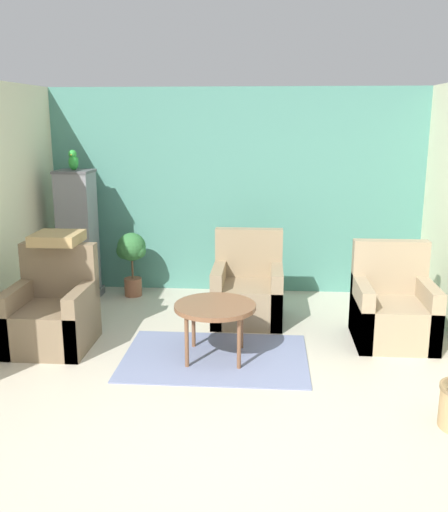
# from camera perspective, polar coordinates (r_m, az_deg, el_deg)

# --- Properties ---
(ground_plane) EXTENTS (20.00, 20.00, 0.00)m
(ground_plane) POSITION_cam_1_polar(r_m,az_deg,el_deg) (3.96, -2.05, -18.33)
(ground_plane) COLOR beige
(ground_plane) RESTS_ON ground
(wall_back_accent) EXTENTS (4.58, 0.06, 2.45)m
(wall_back_accent) POSITION_cam_1_polar(r_m,az_deg,el_deg) (6.93, 1.14, 6.43)
(wall_back_accent) COLOR #4C897A
(wall_back_accent) RESTS_ON ground_plane
(area_rug) EXTENTS (1.64, 1.15, 0.01)m
(area_rug) POSITION_cam_1_polar(r_m,az_deg,el_deg) (5.19, -0.88, -10.09)
(area_rug) COLOR slate
(area_rug) RESTS_ON ground_plane
(coffee_table) EXTENTS (0.72, 0.72, 0.50)m
(coffee_table) POSITION_cam_1_polar(r_m,az_deg,el_deg) (5.03, -0.89, -5.36)
(coffee_table) COLOR brown
(coffee_table) RESTS_ON ground_plane
(armchair_left) EXTENTS (0.73, 0.74, 0.93)m
(armchair_left) POSITION_cam_1_polar(r_m,az_deg,el_deg) (5.59, -16.77, -5.74)
(armchair_left) COLOR #7A664C
(armchair_left) RESTS_ON ground_plane
(armchair_right) EXTENTS (0.73, 0.74, 0.93)m
(armchair_right) POSITION_cam_1_polar(r_m,az_deg,el_deg) (5.71, 16.51, -5.32)
(armchair_right) COLOR #9E896B
(armchair_right) RESTS_ON ground_plane
(armchair_middle) EXTENTS (0.73, 0.74, 0.93)m
(armchair_middle) POSITION_cam_1_polar(r_m,az_deg,el_deg) (6.05, 2.38, -3.66)
(armchair_middle) COLOR #8E7A5B
(armchair_middle) RESTS_ON ground_plane
(birdcage) EXTENTS (0.45, 0.45, 1.52)m
(birdcage) POSITION_cam_1_polar(r_m,az_deg,el_deg) (6.88, -14.39, 1.90)
(birdcage) COLOR #555559
(birdcage) RESTS_ON ground_plane
(parrot) EXTENTS (0.11, 0.19, 0.23)m
(parrot) POSITION_cam_1_polar(r_m,az_deg,el_deg) (6.77, -14.82, 9.20)
(parrot) COLOR green
(parrot) RESTS_ON birdcage
(potted_plant) EXTENTS (0.37, 0.34, 0.77)m
(potted_plant) POSITION_cam_1_polar(r_m,az_deg,el_deg) (6.88, -9.23, 0.21)
(potted_plant) COLOR brown
(potted_plant) RESTS_ON ground_plane
(throw_pillow) EXTENTS (0.43, 0.43, 0.10)m
(throw_pillow) POSITION_cam_1_polar(r_m,az_deg,el_deg) (5.64, -16.33, 1.73)
(throw_pillow) COLOR tan
(throw_pillow) RESTS_ON armchair_left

